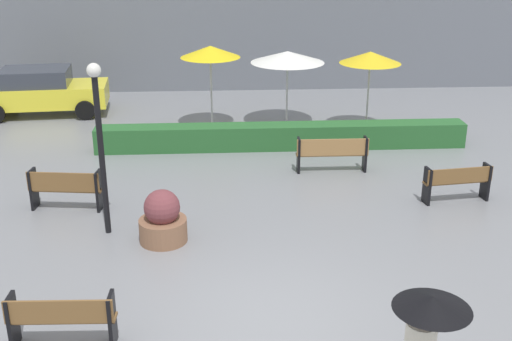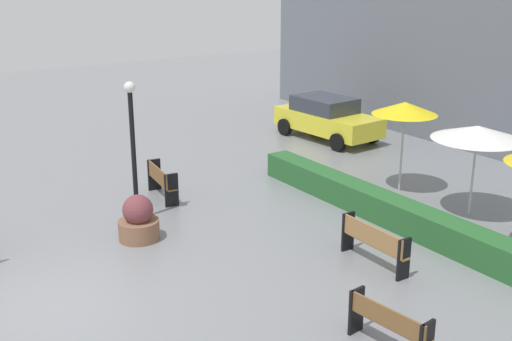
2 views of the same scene
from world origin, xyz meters
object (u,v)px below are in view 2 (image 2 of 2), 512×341
Objects in this scene: bench_far_left at (161,180)px; bench_far_right at (388,324)px; bench_back_row at (373,241)px; patio_umbrella_yellow at (405,108)px; parked_car at (327,117)px; lamp_post at (132,136)px; planter_pot at (138,221)px; patio_umbrella_white at (477,133)px.

bench_far_left reaches higher than bench_far_right.
bench_back_row is 0.71× the size of patio_umbrella_yellow.
bench_far_left is 0.63× the size of patio_umbrella_yellow.
parked_car is at bearing 160.77° from patio_umbrella_yellow.
parked_car is (-3.60, 9.22, -1.40)m from lamp_post.
bench_far_left is at bearing -162.55° from bench_back_row.
bench_far_right is 6.82m from planter_pot.
bench_back_row is 6.38m from lamp_post.
patio_umbrella_yellow reaches higher than bench_back_row.
lamp_post is (1.10, -1.22, 1.67)m from bench_far_left.
bench_back_row is (-2.56, 2.08, 0.03)m from bench_far_right.
bench_far_right is 8.08m from lamp_post.
bench_far_left is 0.46× the size of lamp_post.
planter_pot is 0.46× the size of patio_umbrella_white.
patio_umbrella_white is at bearing 3.07° from patio_umbrella_yellow.
bench_far_right is 1.44× the size of planter_pot.
planter_pot is at bearing -63.72° from parked_car.
bench_far_left is 2.84m from planter_pot.
patio_umbrella_white is (-3.31, 6.21, 1.70)m from bench_far_right.
planter_pot is at bearing -97.02° from patio_umbrella_yellow.
bench_back_row is 0.52× the size of lamp_post.
bench_far_left is 6.67m from bench_back_row.
planter_pot is 10.81m from parked_car.
parked_car reaches higher than planter_pot.
patio_umbrella_white is at bearing 100.30° from bench_back_row.
bench_back_row is at bearing 17.45° from bench_far_left.
bench_far_left reaches higher than bench_back_row.
bench_far_right is 0.61× the size of patio_umbrella_yellow.
lamp_post is 1.49× the size of patio_umbrella_white.
bench_far_right is 0.37× the size of parked_car.
patio_umbrella_yellow is 6.28m from parked_car.
lamp_post is at bearing -68.70° from parked_car.
patio_umbrella_yellow is at bearing -176.93° from patio_umbrella_white.
lamp_post reaches higher than bench_far_right.
planter_pot is 0.26× the size of parked_car.
planter_pot reaches higher than bench_far_right.
lamp_post is (-1.19, 0.46, 1.74)m from planter_pot.
patio_umbrella_white is (2.37, 0.13, -0.21)m from patio_umbrella_yellow.
parked_car is at bearing 144.69° from bench_far_right.
lamp_post is 10.00m from parked_car.
bench_far_left is 8.48m from patio_umbrella_white.
bench_far_left is at bearing -118.31° from patio_umbrella_yellow.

